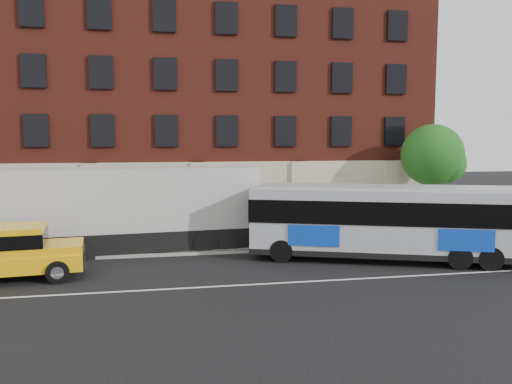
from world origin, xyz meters
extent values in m
plane|color=black|center=(0.00, 0.00, 0.00)|extent=(120.00, 120.00, 0.00)
cube|color=gray|center=(0.00, 9.00, 0.07)|extent=(60.00, 6.00, 0.15)
cube|color=gray|center=(0.00, 6.00, 0.07)|extent=(60.00, 0.25, 0.15)
cube|color=silver|center=(0.00, 0.50, 0.01)|extent=(60.00, 0.12, 0.01)
cube|color=maroon|center=(0.00, 17.00, 7.65)|extent=(30.00, 10.00, 15.00)
cube|color=beige|center=(0.00, 11.85, 2.15)|extent=(30.00, 0.35, 4.00)
cube|color=beige|center=(-6.00, 11.75, 2.15)|extent=(0.90, 0.55, 4.00)
cube|color=beige|center=(0.00, 11.75, 2.15)|extent=(0.90, 0.55, 4.00)
cube|color=beige|center=(6.00, 11.75, 2.15)|extent=(0.90, 0.55, 4.00)
cube|color=beige|center=(12.00, 11.75, 2.15)|extent=(0.90, 0.55, 4.00)
cube|color=black|center=(-8.75, 11.92, 5.95)|extent=(1.30, 0.20, 1.80)
cube|color=black|center=(-5.25, 11.92, 5.95)|extent=(1.30, 0.20, 1.80)
cube|color=black|center=(-1.75, 11.92, 5.95)|extent=(1.30, 0.20, 1.80)
cube|color=black|center=(1.75, 11.92, 5.95)|extent=(1.30, 0.20, 1.80)
cube|color=black|center=(5.25, 11.92, 5.95)|extent=(1.30, 0.20, 1.80)
cube|color=black|center=(8.75, 11.92, 5.95)|extent=(1.30, 0.20, 1.80)
cube|color=black|center=(12.25, 11.92, 5.95)|extent=(1.30, 0.20, 1.80)
cube|color=black|center=(-8.75, 11.92, 9.15)|extent=(1.30, 0.20, 1.80)
cube|color=black|center=(-5.25, 11.92, 9.15)|extent=(1.30, 0.20, 1.80)
cube|color=black|center=(-1.75, 11.92, 9.15)|extent=(1.30, 0.20, 1.80)
cube|color=black|center=(1.75, 11.92, 9.15)|extent=(1.30, 0.20, 1.80)
cube|color=black|center=(5.25, 11.92, 9.15)|extent=(1.30, 0.20, 1.80)
cube|color=black|center=(8.75, 11.92, 9.15)|extent=(1.30, 0.20, 1.80)
cube|color=black|center=(12.25, 11.92, 9.15)|extent=(1.30, 0.20, 1.80)
cube|color=black|center=(-8.75, 11.92, 12.35)|extent=(1.30, 0.20, 1.80)
cube|color=black|center=(-5.25, 11.92, 12.35)|extent=(1.30, 0.20, 1.80)
cube|color=black|center=(-1.75, 11.92, 12.35)|extent=(1.30, 0.20, 1.80)
cube|color=black|center=(1.75, 11.92, 12.35)|extent=(1.30, 0.20, 1.80)
cube|color=black|center=(5.25, 11.92, 12.35)|extent=(1.30, 0.20, 1.80)
cube|color=black|center=(8.75, 11.92, 12.35)|extent=(1.30, 0.20, 1.80)
cube|color=black|center=(12.25, 11.92, 12.35)|extent=(1.30, 0.20, 1.80)
cube|color=black|center=(-10.50, 11.78, 1.75)|extent=(2.60, 0.15, 2.80)
cube|color=black|center=(-4.50, 11.78, 1.75)|extent=(2.60, 0.15, 2.80)
cube|color=black|center=(1.50, 11.78, 1.75)|extent=(2.60, 0.15, 2.80)
cube|color=black|center=(7.50, 11.78, 1.75)|extent=(2.60, 0.15, 2.80)
cylinder|color=gray|center=(-8.50, 6.20, 1.25)|extent=(0.07, 0.07, 2.50)
cube|color=white|center=(-8.50, 6.05, 2.05)|extent=(0.30, 0.03, 0.40)
cube|color=white|center=(-8.50, 6.05, 1.55)|extent=(0.30, 0.03, 0.35)
cylinder|color=#3E2A1F|center=(13.50, 9.50, 1.65)|extent=(0.32, 0.32, 3.00)
sphere|color=#164D16|center=(13.50, 9.50, 4.55)|extent=(3.60, 3.60, 3.60)
sphere|color=#164D16|center=(14.20, 9.10, 4.05)|extent=(2.20, 2.20, 2.20)
sphere|color=#164D16|center=(12.90, 9.90, 4.15)|extent=(2.00, 2.00, 2.00)
cube|color=#A7AAB2|center=(7.87, 3.20, 1.82)|extent=(12.40, 6.73, 2.92)
cube|color=black|center=(7.87, 3.20, 0.46)|extent=(12.47, 6.80, 0.26)
cube|color=#A7AAB2|center=(7.87, 3.20, 3.33)|extent=(11.72, 6.23, 0.12)
cube|color=black|center=(7.87, 3.20, 2.30)|extent=(12.51, 6.84, 1.02)
cube|color=#0C3EC2|center=(4.34, 3.13, 1.28)|extent=(2.12, 0.83, 0.92)
cube|color=#0C3EC2|center=(11.21, 3.34, 1.28)|extent=(2.12, 0.83, 0.92)
cylinder|color=black|center=(3.06, 3.78, 0.51)|extent=(1.07, 0.65, 1.02)
cylinder|color=black|center=(3.87, 5.95, 0.51)|extent=(1.07, 0.65, 1.02)
cylinder|color=black|center=(10.15, 1.11, 0.51)|extent=(1.07, 0.65, 1.02)
cylinder|color=black|center=(10.96, 3.27, 0.51)|extent=(1.07, 0.65, 1.02)
cylinder|color=black|center=(11.30, 0.67, 0.51)|extent=(1.07, 0.65, 1.02)
cylinder|color=black|center=(12.11, 2.84, 0.51)|extent=(1.07, 0.65, 1.02)
cube|color=#FFB60C|center=(-7.93, 2.98, 0.71)|extent=(5.43, 2.71, 0.65)
cube|color=#FFB60C|center=(-6.14, 3.17, 1.20)|extent=(1.84, 2.23, 0.33)
cube|color=black|center=(-5.31, 3.25, 0.76)|extent=(0.25, 1.74, 0.60)
cylinder|color=black|center=(-6.14, 2.09, 0.44)|extent=(0.90, 0.39, 0.87)
cylinder|color=silver|center=(-6.14, 2.09, 0.44)|extent=(0.51, 0.37, 0.48)
cylinder|color=black|center=(-6.36, 4.22, 0.44)|extent=(0.90, 0.39, 0.87)
cylinder|color=silver|center=(-6.36, 4.22, 0.44)|extent=(0.51, 0.37, 0.48)
cube|color=black|center=(-3.63, 7.23, 0.56)|extent=(12.47, 3.42, 1.13)
cube|color=#BBBBB6|center=(-3.63, 7.23, 2.62)|extent=(12.47, 3.46, 2.98)
cylinder|color=black|center=(-8.14, 5.69, 0.51)|extent=(1.05, 0.37, 1.03)
cylinder|color=black|center=(-8.33, 8.05, 0.51)|extent=(1.05, 0.37, 1.03)
cylinder|color=black|center=(-6.92, 5.79, 0.51)|extent=(1.05, 0.37, 1.03)
cylinder|color=black|center=(-7.10, 8.14, 0.51)|extent=(1.05, 0.37, 1.03)
cylinder|color=black|center=(-0.17, 6.32, 0.51)|extent=(1.05, 0.37, 1.03)
cylinder|color=black|center=(-0.35, 8.67, 0.51)|extent=(1.05, 0.37, 1.03)
cylinder|color=black|center=(1.06, 6.41, 0.51)|extent=(1.05, 0.37, 1.03)
cylinder|color=black|center=(0.88, 8.77, 0.51)|extent=(1.05, 0.37, 1.03)
camera|label=1|loc=(-2.37, -18.39, 5.51)|focal=36.51mm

